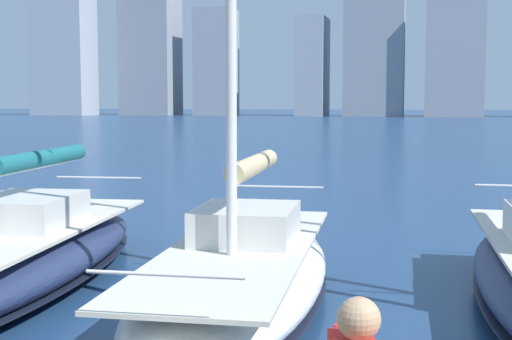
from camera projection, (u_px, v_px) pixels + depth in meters
city_skyline at (417, 36)px, 156.73m from camera, size 175.32×20.53×46.76m
sailboat_tan at (241, 269)px, 11.19m from camera, size 3.12×8.65×12.86m
sailboat_teal at (15, 254)px, 12.42m from camera, size 3.69×9.74×10.34m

